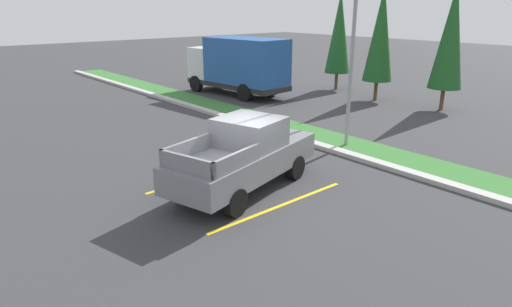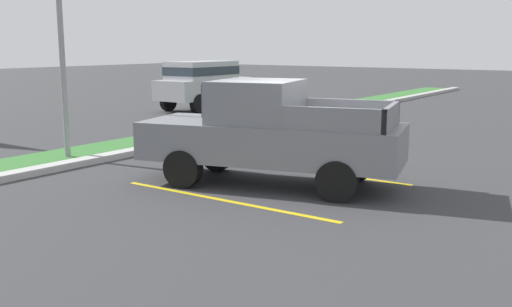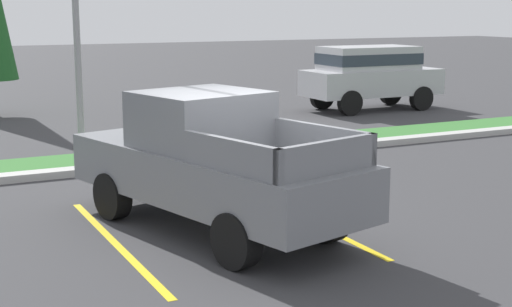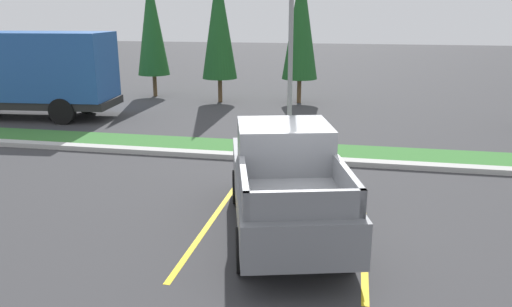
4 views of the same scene
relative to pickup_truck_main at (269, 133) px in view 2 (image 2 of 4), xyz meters
name	(u,v)px [view 2 (image 2 of 4)]	position (x,y,z in m)	size (l,w,h in m)	color
ground_plane	(290,183)	(0.33, -0.32, -1.04)	(120.00, 120.00, 0.00)	#38383A
parking_line_near	(224,200)	(-1.54, -0.05, -1.04)	(0.12, 4.80, 0.01)	yellow
parking_line_far	(309,171)	(1.56, -0.05, -1.04)	(0.12, 4.80, 0.01)	yellow
curb_strip	(123,154)	(0.33, 4.68, -0.97)	(56.00, 0.40, 0.15)	#B2B2AD
grass_median	(94,151)	(0.33, 5.78, -1.01)	(56.00, 1.80, 0.06)	#387533
pickup_truck_main	(269,133)	(0.00, 0.00, 0.00)	(3.17, 5.53, 2.10)	black
suv_distant	(203,81)	(10.06, 10.23, 0.20)	(4.61, 1.98, 2.10)	black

